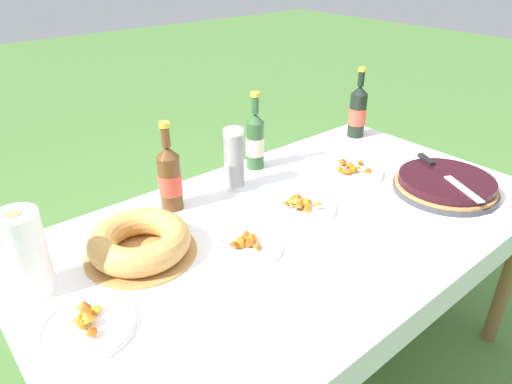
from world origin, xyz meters
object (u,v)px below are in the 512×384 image
object	(u,v)px
berry_tart	(445,185)
cider_bottle_amber	(170,178)
snack_plate_near	(352,170)
cider_bottle_green	(255,140)
snack_plate_far	(303,206)
snack_plate_right	(249,246)
bundt_cake	(140,241)
paper_towel_roll	(25,254)
cup_stack	(234,159)
serving_knife	(443,172)
juice_bottle_red	(358,111)
snack_plate_left	(87,325)

from	to	relation	value
berry_tart	cider_bottle_amber	world-z (taller)	cider_bottle_amber
snack_plate_near	cider_bottle_green	bearing A→B (deg)	131.66
snack_plate_far	snack_plate_right	bearing A→B (deg)	-167.71
bundt_cake	cider_bottle_green	world-z (taller)	cider_bottle_green
bundt_cake	paper_towel_roll	size ratio (longest dim) A/B	1.38
cider_bottle_amber	cup_stack	bearing A→B (deg)	-5.00
snack_plate_far	serving_knife	bearing A→B (deg)	-23.43
serving_knife	juice_bottle_red	world-z (taller)	juice_bottle_red
bundt_cake	cup_stack	world-z (taller)	cup_stack
juice_bottle_red	snack_plate_left	xyz separation A→B (m)	(-1.43, -0.38, -0.11)
cider_bottle_amber	snack_plate_near	world-z (taller)	cider_bottle_amber
snack_plate_near	berry_tart	bearing A→B (deg)	-65.71
bundt_cake	cider_bottle_green	size ratio (longest dim) A/B	1.05
serving_knife	cider_bottle_amber	distance (m)	0.97
serving_knife	cider_bottle_amber	xyz separation A→B (m)	(-0.82, 0.51, 0.05)
cider_bottle_green	snack_plate_near	xyz separation A→B (m)	(0.25, -0.29, -0.10)
berry_tart	paper_towel_roll	distance (m)	1.36
bundt_cake	cider_bottle_green	xyz separation A→B (m)	(0.62, 0.24, 0.07)
cup_stack	juice_bottle_red	bearing A→B (deg)	3.50
cider_bottle_green	juice_bottle_red	xyz separation A→B (m)	(0.57, -0.04, 0.00)
serving_knife	cup_stack	distance (m)	0.75
snack_plate_right	serving_knife	bearing A→B (deg)	-10.99
berry_tart	juice_bottle_red	world-z (taller)	juice_bottle_red
juice_bottle_red	snack_plate_far	distance (m)	0.74
juice_bottle_red	bundt_cake	bearing A→B (deg)	-170.71
bundt_cake	cup_stack	xyz separation A→B (m)	(0.46, 0.15, 0.07)
cider_bottle_amber	snack_plate_left	xyz separation A→B (m)	(-0.44, -0.36, -0.10)
serving_knife	cider_bottle_amber	bearing A→B (deg)	-94.46
snack_plate_near	snack_plate_far	distance (m)	0.35
bundt_cake	cider_bottle_amber	world-z (taller)	cider_bottle_amber
juice_bottle_red	snack_plate_near	size ratio (longest dim) A/B	1.33
cup_stack	serving_knife	bearing A→B (deg)	-40.10
cider_bottle_green	paper_towel_roll	world-z (taller)	cider_bottle_green
bundt_cake	cider_bottle_amber	xyz separation A→B (m)	(0.21, 0.17, 0.07)
cider_bottle_amber	paper_towel_roll	bearing A→B (deg)	-164.37
snack_plate_right	berry_tart	bearing A→B (deg)	-13.04
cup_stack	snack_plate_near	distance (m)	0.48
snack_plate_left	snack_plate_right	world-z (taller)	snack_plate_left
berry_tart	cup_stack	xyz separation A→B (m)	(-0.56, 0.51, 0.09)
cup_stack	snack_plate_far	world-z (taller)	cup_stack
cider_bottle_green	paper_towel_roll	distance (m)	0.93
snack_plate_near	snack_plate_left	distance (m)	1.12
berry_tart	snack_plate_near	size ratio (longest dim) A/B	1.54
cider_bottle_green	bundt_cake	bearing A→B (deg)	-159.34
paper_towel_roll	cider_bottle_green	bearing A→B (deg)	12.43
bundt_cake	paper_towel_roll	xyz separation A→B (m)	(-0.28, 0.04, 0.07)
snack_plate_far	paper_towel_roll	size ratio (longest dim) A/B	0.95
bundt_cake	juice_bottle_red	xyz separation A→B (m)	(1.20, 0.20, 0.07)
snack_plate_near	cider_bottle_amber	bearing A→B (deg)	161.69
snack_plate_right	snack_plate_far	bearing A→B (deg)	12.29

